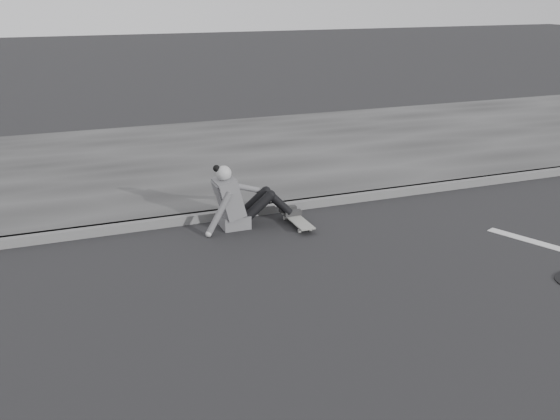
{
  "coord_description": "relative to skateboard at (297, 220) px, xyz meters",
  "views": [
    {
      "loc": [
        -3.31,
        -5.26,
        3.01
      ],
      "look_at": [
        -0.76,
        1.31,
        0.5
      ],
      "focal_mm": 40.0,
      "sensor_mm": 36.0,
      "label": 1
    }
  ],
  "objects": [
    {
      "name": "ground",
      "position": [
        0.26,
        -1.96,
        -0.07
      ],
      "size": [
        80.0,
        80.0,
        0.0
      ],
      "primitive_type": "plane",
      "color": "black",
      "rests_on": "ground"
    },
    {
      "name": "curb",
      "position": [
        0.26,
        0.62,
        -0.01
      ],
      "size": [
        24.0,
        0.16,
        0.12
      ],
      "primitive_type": "cube",
      "color": "#555555",
      "rests_on": "ground"
    },
    {
      "name": "skateboard",
      "position": [
        0.0,
        0.0,
        0.0
      ],
      "size": [
        0.2,
        0.78,
        0.09
      ],
      "color": "#9A9A95",
      "rests_on": "ground"
    },
    {
      "name": "sidewalk",
      "position": [
        0.26,
        3.64,
        -0.01
      ],
      "size": [
        24.0,
        6.0,
        0.12
      ],
      "primitive_type": "cube",
      "color": "#333333",
      "rests_on": "ground"
    },
    {
      "name": "seated_woman",
      "position": [
        -0.73,
        0.25,
        0.29
      ],
      "size": [
        1.38,
        0.46,
        0.88
      ],
      "color": "#555558",
      "rests_on": "ground"
    }
  ]
}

